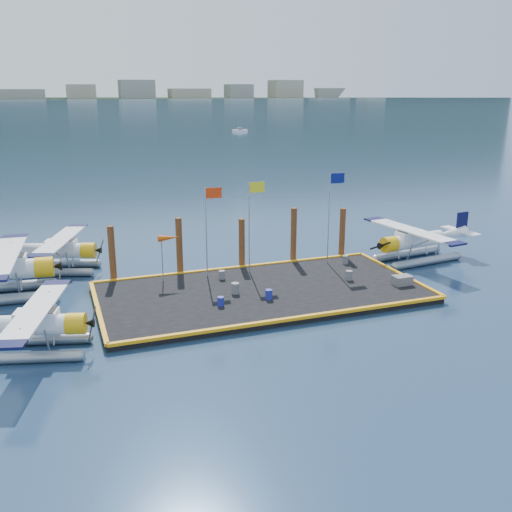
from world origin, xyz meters
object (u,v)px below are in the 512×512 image
(seaplane_d, at_px, (414,243))
(windsock, at_px, (169,239))
(drum_4, at_px, (345,260))
(flagpole_red, at_px, (209,218))
(piling_3, at_px, (294,237))
(piling_0, at_px, (112,256))
(drum_3, at_px, (221,301))
(piling_4, at_px, (342,234))
(flagpole_yellow, at_px, (252,213))
(drum_2, at_px, (349,275))
(crate, at_px, (402,280))
(drum_1, at_px, (269,294))
(drum_0, at_px, (235,288))
(drum_5, at_px, (222,275))
(piling_2, at_px, (242,245))
(seaplane_c, at_px, (56,253))
(seaplane_a, at_px, (30,328))
(piling_1, at_px, (179,248))
(flagpole_blue, at_px, (332,205))

(seaplane_d, distance_m, windsock, 18.47)
(drum_4, relative_size, flagpole_red, 0.10)
(piling_3, bearing_deg, piling_0, 180.00)
(drum_3, bearing_deg, piling_4, 31.51)
(drum_3, xyz_separation_m, windsock, (-1.81, 5.58, 2.55))
(flagpole_yellow, bearing_deg, seaplane_d, -3.22)
(drum_2, distance_m, crate, 3.42)
(drum_1, xyz_separation_m, piling_4, (8.69, 7.11, 1.30))
(drum_0, distance_m, piling_4, 11.71)
(drum_4, xyz_separation_m, crate, (1.21, -5.36, -0.00))
(drum_5, distance_m, piling_0, 7.32)
(drum_0, bearing_deg, flagpole_red, 97.59)
(drum_3, distance_m, piling_2, 8.18)
(seaplane_c, relative_size, drum_4, 14.97)
(seaplane_a, height_order, piling_1, piling_1)
(drum_3, distance_m, piling_3, 10.65)
(seaplane_a, distance_m, flagpole_yellow, 16.40)
(seaplane_a, bearing_deg, piling_0, 166.99)
(flagpole_blue, xyz_separation_m, piling_0, (-15.20, 1.60, -2.69))
(windsock, bearing_deg, seaplane_c, 139.94)
(drum_5, xyz_separation_m, piling_2, (2.24, 2.49, 1.21))
(seaplane_a, relative_size, drum_3, 15.91)
(piling_4, bearing_deg, flagpole_blue, -138.42)
(drum_1, xyz_separation_m, crate, (9.06, -0.44, -0.00))
(piling_3, bearing_deg, drum_5, -158.26)
(piling_2, bearing_deg, crate, -42.01)
(drum_5, relative_size, flagpole_red, 0.10)
(crate, distance_m, flagpole_blue, 7.48)
(drum_1, height_order, drum_4, drum_4)
(drum_0, height_order, drum_3, drum_0)
(drum_4, relative_size, piling_4, 0.15)
(windsock, relative_size, piling_1, 0.74)
(seaplane_c, distance_m, drum_5, 12.23)
(seaplane_a, relative_size, drum_2, 13.90)
(drum_4, bearing_deg, drum_3, -155.31)
(flagpole_red, relative_size, flagpole_blue, 0.92)
(seaplane_d, bearing_deg, seaplane_c, 68.29)
(crate, bearing_deg, piling_4, 92.84)
(seaplane_c, bearing_deg, piling_1, 80.93)
(drum_0, xyz_separation_m, flagpole_blue, (8.47, 3.88, 3.95))
(drum_3, height_order, piling_0, piling_0)
(drum_0, height_order, flagpole_blue, flagpole_blue)
(drum_0, distance_m, drum_5, 2.99)
(flagpole_blue, relative_size, piling_0, 1.62)
(flagpole_blue, bearing_deg, piling_2, 165.52)
(piling_4, bearing_deg, drum_2, -113.41)
(crate, distance_m, piling_4, 7.66)
(crate, bearing_deg, drum_0, 169.04)
(drum_0, relative_size, drum_1, 1.13)
(seaplane_a, distance_m, piling_0, 10.50)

